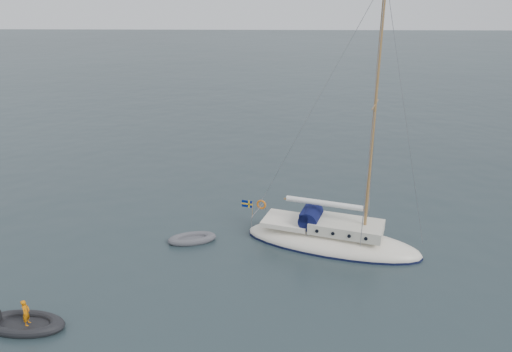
{
  "coord_description": "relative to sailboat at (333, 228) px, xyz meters",
  "views": [
    {
      "loc": [
        -0.31,
        -23.72,
        12.82
      ],
      "look_at": [
        -1.03,
        0.0,
        3.9
      ],
      "focal_mm": 35.0,
      "sensor_mm": 36.0,
      "label": 1
    }
  ],
  "objects": [
    {
      "name": "ground",
      "position": [
        -3.01,
        0.01,
        -1.06
      ],
      "size": [
        300.0,
        300.0,
        0.0
      ],
      "primitive_type": "plane",
      "color": "black",
      "rests_on": "ground"
    },
    {
      "name": "sailboat",
      "position": [
        0.0,
        0.0,
        0.0
      ],
      "size": [
        9.8,
        2.93,
        13.95
      ],
      "rotation": [
        0.0,
        0.0,
        -0.31
      ],
      "color": "white",
      "rests_on": "ground"
    },
    {
      "name": "dinghy",
      "position": [
        -7.51,
        0.21,
        -0.89
      ],
      "size": [
        2.62,
        1.18,
        0.38
      ],
      "rotation": [
        0.0,
        0.0,
        0.29
      ],
      "color": "#515157",
      "rests_on": "ground"
    },
    {
      "name": "rib",
      "position": [
        -13.2,
        -7.29,
        -0.85
      ],
      "size": [
        3.43,
        1.56,
        1.31
      ],
      "rotation": [
        0.0,
        0.0,
        -0.08
      ],
      "color": "black",
      "rests_on": "ground"
    }
  ]
}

